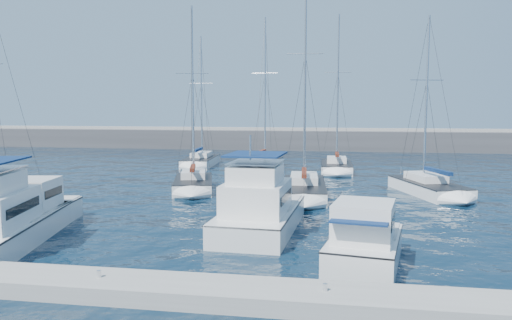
% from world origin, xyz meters
% --- Properties ---
extents(ground, '(220.00, 220.00, 0.00)m').
position_xyz_m(ground, '(0.00, 0.00, 0.00)').
color(ground, black).
rests_on(ground, ground).
extents(breakwater, '(160.00, 6.00, 4.45)m').
position_xyz_m(breakwater, '(0.00, 52.00, 1.05)').
color(breakwater, '#424244').
rests_on(breakwater, ground).
extents(dock, '(40.00, 2.20, 0.60)m').
position_xyz_m(dock, '(0.00, -11.00, 0.30)').
color(dock, gray).
rests_on(dock, ground).
extents(dock_cleat_centre, '(0.16, 0.16, 0.25)m').
position_xyz_m(dock_cleat_centre, '(0.00, -11.00, 0.72)').
color(dock_cleat_centre, silver).
rests_on(dock_cleat_centre, dock).
extents(dock_cleat_near_stbd, '(0.16, 0.16, 0.25)m').
position_xyz_m(dock_cleat_near_stbd, '(8.00, -11.00, 0.72)').
color(dock_cleat_near_stbd, silver).
rests_on(dock_cleat_near_stbd, dock).
extents(motor_yacht_port_outer, '(3.63, 6.33, 3.20)m').
position_xyz_m(motor_yacht_port_outer, '(-7.99, -2.42, 0.94)').
color(motor_yacht_port_outer, silver).
rests_on(motor_yacht_port_outer, ground).
extents(motor_yacht_port_inner, '(5.49, 10.25, 4.69)m').
position_xyz_m(motor_yacht_port_inner, '(-7.44, -6.25, 1.13)').
color(motor_yacht_port_inner, silver).
rests_on(motor_yacht_port_inner, ground).
extents(motor_yacht_stbd_inner, '(4.11, 9.05, 4.69)m').
position_xyz_m(motor_yacht_stbd_inner, '(4.22, -1.30, 1.13)').
color(motor_yacht_stbd_inner, silver).
rests_on(motor_yacht_stbd_inner, ground).
extents(motor_yacht_stbd_outer, '(3.70, 6.12, 3.20)m').
position_xyz_m(motor_yacht_stbd_outer, '(9.49, -6.19, 0.94)').
color(motor_yacht_stbd_outer, silver).
rests_on(motor_yacht_stbd_outer, ground).
extents(sailboat_mid_c, '(4.74, 7.86, 14.98)m').
position_xyz_m(sailboat_mid_c, '(-3.18, 11.25, 0.54)').
color(sailboat_mid_c, silver).
rests_on(sailboat_mid_c, ground).
extents(sailboat_mid_d, '(3.81, 9.57, 17.15)m').
position_xyz_m(sailboat_mid_d, '(5.78, 10.24, 0.54)').
color(sailboat_mid_d, silver).
rests_on(sailboat_mid_d, ground).
extents(sailboat_mid_e, '(5.45, 8.71, 13.94)m').
position_xyz_m(sailboat_mid_e, '(15.15, 12.51, 0.51)').
color(sailboat_mid_e, white).
rests_on(sailboat_mid_e, ground).
extents(sailboat_back_a, '(3.63, 8.37, 15.01)m').
position_xyz_m(sailboat_back_a, '(-7.29, 27.84, 0.53)').
color(sailboat_back_a, white).
rests_on(sailboat_back_a, ground).
extents(sailboat_back_b, '(3.46, 7.98, 16.64)m').
position_xyz_m(sailboat_back_b, '(0.22, 26.42, 0.55)').
color(sailboat_back_b, silver).
rests_on(sailboat_back_b, ground).
extents(sailboat_back_c, '(3.23, 7.08, 16.39)m').
position_xyz_m(sailboat_back_c, '(8.11, 24.59, 0.56)').
color(sailboat_back_c, white).
rests_on(sailboat_back_c, ground).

